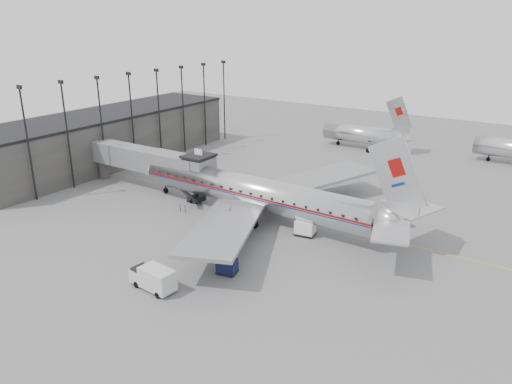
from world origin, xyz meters
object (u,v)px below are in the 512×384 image
Objects in this scene: baggage_cart_navy at (227,266)px; baggage_cart_white at (305,227)px; airliner at (258,193)px; ramp_worker at (216,240)px; service_van at (153,277)px.

baggage_cart_white is (2.00, 12.00, 0.14)m from baggage_cart_navy.
airliner reaches higher than baggage_cart_navy.
service_van is at bearing -114.68° from ramp_worker.
baggage_cart_white is (7.20, -1.27, -2.25)m from airliner.
service_van is at bearing -135.88° from baggage_cart_navy.
baggage_cart_white is 1.46× the size of ramp_worker.
service_van is (1.33, -19.26, -2.03)m from airliner.
airliner is 14.45m from baggage_cart_navy.
ramp_worker is at bearing 98.12° from service_van.
baggage_cart_navy is (5.20, -13.27, -2.39)m from airliner.
baggage_cart_white reaches higher than baggage_cart_navy.
airliner is 16.21× the size of baggage_cart_white.
baggage_cart_navy is at bearing -108.13° from baggage_cart_white.
ramp_worker reaches higher than baggage_cart_navy.
service_van is 18.93m from baggage_cart_white.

